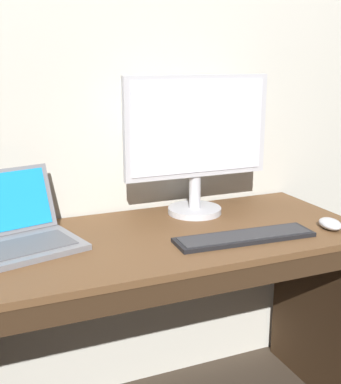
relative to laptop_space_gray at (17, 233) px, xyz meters
name	(u,v)px	position (x,y,z in m)	size (l,w,h in m)	color
back_wall	(103,39)	(0.36, 0.26, 0.57)	(4.13, 0.04, 2.73)	beige
desk	(140,300)	(0.36, -0.09, -0.25)	(1.52, 0.60, 0.75)	brown
laptop_space_gray	(17,233)	(0.00, 0.00, 0.00)	(0.39, 0.38, 0.22)	slate
external_monitor	(197,140)	(0.64, 0.09, 0.23)	(0.54, 0.20, 0.50)	#B7B7BC
wired_keyboard	(245,237)	(0.67, -0.22, -0.04)	(0.46, 0.14, 0.02)	black
computer_mouse	(330,224)	(0.99, -0.24, -0.03)	(0.07, 0.11, 0.03)	#B7B7BC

